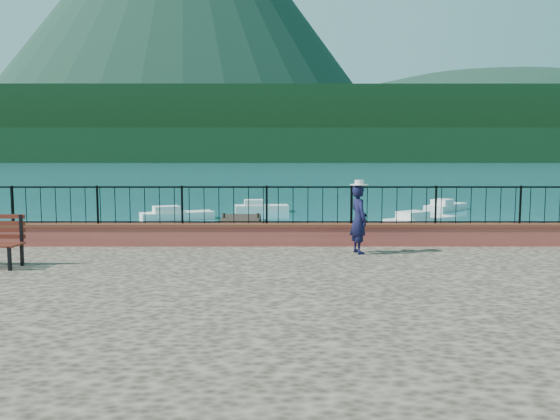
{
  "coord_description": "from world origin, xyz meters",
  "views": [
    {
      "loc": [
        0.04,
        -10.41,
        3.53
      ],
      "look_at": [
        0.04,
        2.0,
        2.3
      ],
      "focal_mm": 35.0,
      "sensor_mm": 36.0,
      "label": 1
    }
  ],
  "objects_px": {
    "boat_2": "(421,218)",
    "boat_4": "(262,205)",
    "boat_0": "(118,247)",
    "boat_3": "(177,212)",
    "person": "(359,219)",
    "boat_1": "(391,244)",
    "boat_5": "(446,204)"
  },
  "relations": [
    {
      "from": "boat_3",
      "to": "boat_0",
      "type": "bearing_deg",
      "value": -111.91
    },
    {
      "from": "boat_5",
      "to": "boat_3",
      "type": "bearing_deg",
      "value": 147.54
    },
    {
      "from": "boat_0",
      "to": "boat_4",
      "type": "relative_size",
      "value": 1.19
    },
    {
      "from": "boat_3",
      "to": "boat_4",
      "type": "distance_m",
      "value": 6.26
    },
    {
      "from": "boat_4",
      "to": "boat_3",
      "type": "bearing_deg",
      "value": -143.14
    },
    {
      "from": "boat_0",
      "to": "boat_5",
      "type": "relative_size",
      "value": 1.04
    },
    {
      "from": "boat_1",
      "to": "boat_5",
      "type": "height_order",
      "value": "same"
    },
    {
      "from": "person",
      "to": "boat_3",
      "type": "bearing_deg",
      "value": 8.97
    },
    {
      "from": "boat_0",
      "to": "boat_3",
      "type": "height_order",
      "value": "same"
    },
    {
      "from": "person",
      "to": "boat_4",
      "type": "height_order",
      "value": "person"
    },
    {
      "from": "person",
      "to": "boat_2",
      "type": "distance_m",
      "value": 15.56
    },
    {
      "from": "person",
      "to": "boat_3",
      "type": "distance_m",
      "value": 18.97
    },
    {
      "from": "boat_1",
      "to": "boat_3",
      "type": "xyz_separation_m",
      "value": [
        -9.66,
        11.09,
        0.0
      ]
    },
    {
      "from": "boat_2",
      "to": "boat_3",
      "type": "xyz_separation_m",
      "value": [
        -12.9,
        2.76,
        0.0
      ]
    },
    {
      "from": "boat_4",
      "to": "boat_0",
      "type": "bearing_deg",
      "value": -111.74
    },
    {
      "from": "boat_2",
      "to": "boat_0",
      "type": "bearing_deg",
      "value": 179.87
    },
    {
      "from": "boat_2",
      "to": "boat_4",
      "type": "bearing_deg",
      "value": 104.71
    },
    {
      "from": "boat_5",
      "to": "boat_0",
      "type": "bearing_deg",
      "value": 176.17
    },
    {
      "from": "boat_2",
      "to": "boat_3",
      "type": "distance_m",
      "value": 13.19
    },
    {
      "from": "boat_0",
      "to": "boat_2",
      "type": "relative_size",
      "value": 0.96
    },
    {
      "from": "person",
      "to": "boat_5",
      "type": "relative_size",
      "value": 0.43
    },
    {
      "from": "person",
      "to": "boat_5",
      "type": "distance_m",
      "value": 24.11
    },
    {
      "from": "person",
      "to": "boat_2",
      "type": "bearing_deg",
      "value": -34.75
    },
    {
      "from": "boat_0",
      "to": "boat_3",
      "type": "distance_m",
      "value": 11.69
    },
    {
      "from": "boat_3",
      "to": "boat_5",
      "type": "height_order",
      "value": "same"
    },
    {
      "from": "boat_0",
      "to": "boat_2",
      "type": "distance_m",
      "value": 15.58
    },
    {
      "from": "boat_3",
      "to": "boat_4",
      "type": "relative_size",
      "value": 1.18
    },
    {
      "from": "person",
      "to": "boat_2",
      "type": "xyz_separation_m",
      "value": [
        5.29,
        14.55,
        -1.62
      ]
    },
    {
      "from": "boat_0",
      "to": "boat_1",
      "type": "relative_size",
      "value": 1.22
    },
    {
      "from": "boat_2",
      "to": "boat_3",
      "type": "bearing_deg",
      "value": 132.82
    },
    {
      "from": "person",
      "to": "boat_3",
      "type": "relative_size",
      "value": 0.41
    },
    {
      "from": "boat_0",
      "to": "boat_4",
      "type": "height_order",
      "value": "same"
    }
  ]
}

